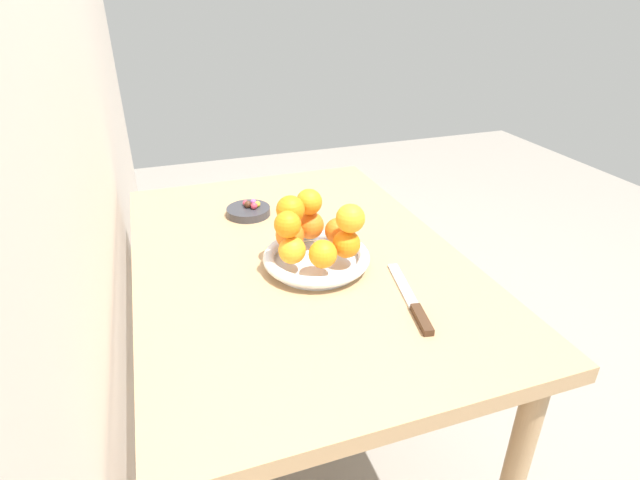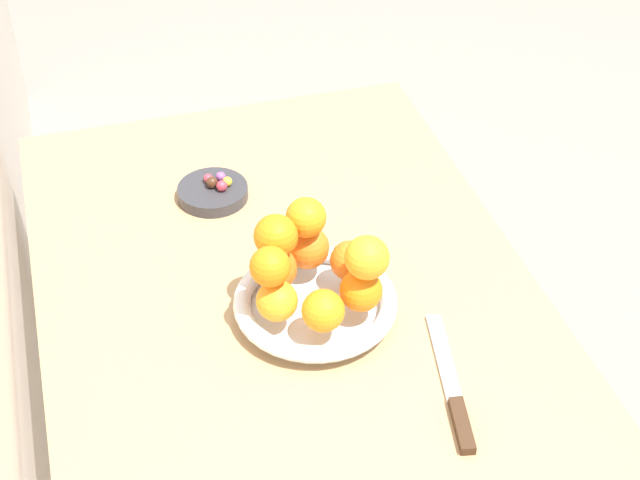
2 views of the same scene
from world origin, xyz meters
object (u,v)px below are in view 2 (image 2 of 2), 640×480
candy_ball_3 (208,178)px  candy_ball_5 (212,182)px  orange_4 (350,261)px  orange_5 (308,248)px  candy_dish (213,192)px  orange_3 (361,290)px  fruit_bowl (315,304)px  dining_table (288,328)px  orange_0 (275,268)px  orange_6 (270,267)px  orange_8 (276,236)px  knife (453,392)px  orange_9 (306,217)px  orange_2 (323,311)px  candy_ball_4 (227,182)px  candy_ball_2 (221,177)px  candy_ball_0 (222,186)px  candy_ball_1 (212,184)px  orange_1 (277,301)px  orange_7 (367,258)px

candy_ball_3 → candy_ball_5: candy_ball_5 is taller
orange_4 → orange_5: 0.07m
candy_dish → candy_ball_5: 0.02m
orange_3 → fruit_bowl: bearing=53.4°
dining_table → orange_4: orange_4 is taller
orange_0 → orange_6: 0.08m
fruit_bowl → orange_8: (0.03, 0.05, 0.12)m
knife → orange_9: bearing=26.3°
fruit_bowl → orange_2: bearing=173.4°
orange_8 → orange_6: bearing=157.7°
orange_0 → knife: size_ratio=0.26×
candy_ball_4 → orange_8: bearing=-177.4°
candy_ball_2 → candy_ball_0: bearing=171.8°
orange_3 → knife: 0.19m
dining_table → orange_0: (-0.03, 0.03, 0.16)m
candy_ball_1 → knife: bearing=-157.2°
orange_2 → knife: size_ratio=0.24×
candy_dish → candy_ball_2: 0.03m
orange_1 → candy_ball_2: orange_1 is taller
fruit_bowl → candy_ball_5: bearing=14.9°
candy_ball_0 → dining_table: bearing=-168.9°
orange_8 → candy_ball_0: size_ratio=3.39×
orange_5 → candy_ball_0: 0.27m
candy_ball_2 → orange_5: bearing=-164.2°
orange_0 → candy_ball_2: (0.31, 0.02, -0.04)m
fruit_bowl → orange_9: bearing=-3.9°
candy_ball_3 → candy_ball_4: (-0.02, -0.03, 0.00)m
orange_0 → orange_9: orange_9 is taller
orange_7 → knife: size_ratio=0.25×
candy_ball_1 → orange_6: bearing=-177.1°
orange_7 → orange_9: bearing=27.9°
fruit_bowl → orange_1: 0.09m
orange_8 → knife: (-0.24, -0.19, -0.13)m
orange_6 → candy_ball_5: orange_6 is taller
orange_6 → orange_9: bearing=-41.7°
dining_table → orange_2: orange_2 is taller
orange_0 → orange_1: bearing=168.0°
orange_3 → orange_9: orange_9 is taller
candy_dish → candy_ball_4: size_ratio=7.14×
dining_table → orange_7: 0.27m
orange_0 → orange_9: bearing=-64.8°
orange_1 → knife: 0.28m
orange_0 → orange_1: 0.07m
orange_7 → candy_ball_3: orange_7 is taller
candy_ball_1 → candy_ball_3: 0.02m
fruit_bowl → orange_5: size_ratio=3.68×
candy_ball_0 → candy_ball_4: bearing=-47.3°
orange_4 → orange_6: size_ratio=1.04×
dining_table → orange_8: 0.23m
candy_ball_3 → orange_6: bearing=-176.7°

